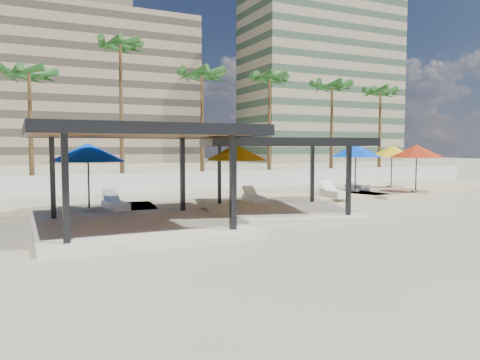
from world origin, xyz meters
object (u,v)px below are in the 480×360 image
object	(u,v)px
lounger_a	(115,205)
lounger_b	(253,198)
lounger_d	(356,186)
pavilion_west	(136,168)
pavilion_central	(278,169)
umbrella_c	(417,151)
lounger_c	(334,193)

from	to	relation	value
lounger_a	lounger_b	bearing A→B (deg)	-95.16
lounger_d	pavilion_west	bearing A→B (deg)	117.95
pavilion_west	lounger_a	size ratio (longest dim) A/B	3.19
lounger_d	lounger_a	bearing A→B (deg)	104.30
lounger_a	pavilion_west	bearing A→B (deg)	173.70
pavilion_central	lounger_b	bearing A→B (deg)	100.12
lounger_b	umbrella_c	bearing A→B (deg)	-81.58
pavilion_central	lounger_b	xyz separation A→B (m)	(0.35, 3.04, -1.61)
lounger_d	lounger_c	bearing A→B (deg)	130.19
pavilion_west	lounger_d	bearing A→B (deg)	25.61
lounger_a	lounger_c	xyz separation A→B (m)	(11.99, 0.00, 0.01)
lounger_a	umbrella_c	bearing A→B (deg)	-95.28
umbrella_c	lounger_b	size ratio (longest dim) A/B	1.97
pavilion_central	lounger_b	size ratio (longest dim) A/B	3.91
lounger_c	lounger_d	distance (m)	5.56
lounger_a	lounger_c	bearing A→B (deg)	-95.11
pavilion_central	lounger_a	bearing A→B (deg)	171.80
pavilion_central	umbrella_c	world-z (taller)	pavilion_central
pavilion_west	pavilion_central	bearing A→B (deg)	11.91
pavilion_west	lounger_c	xyz separation A→B (m)	(12.08, 4.42, -1.80)
pavilion_west	lounger_b	world-z (taller)	pavilion_west
pavilion_west	lounger_c	distance (m)	12.98
umbrella_c	lounger_c	world-z (taller)	umbrella_c
umbrella_c	lounger_c	distance (m)	6.53
lounger_a	lounger_d	size ratio (longest dim) A/B	1.14
lounger_b	lounger_d	bearing A→B (deg)	-61.61
lounger_a	lounger_d	distance (m)	16.74
lounger_a	lounger_b	world-z (taller)	lounger_a
pavilion_central	pavilion_west	distance (m)	6.81
pavilion_central	umbrella_c	size ratio (longest dim) A/B	1.98
umbrella_c	lounger_a	size ratio (longest dim) A/B	1.80
umbrella_c	lounger_b	xyz separation A→B (m)	(-11.18, 0.05, -2.33)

